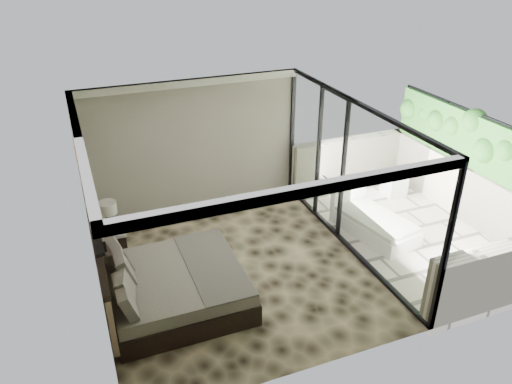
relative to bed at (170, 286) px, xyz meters
name	(u,v)px	position (x,y,z in m)	size (l,w,h in m)	color
floor	(234,270)	(1.24, 0.49, -0.35)	(5.00, 5.00, 0.00)	black
ceiling	(230,119)	(1.24, 0.49, 2.44)	(4.50, 5.00, 0.02)	silver
back_wall	(192,146)	(1.24, 2.98, 1.05)	(4.50, 0.02, 2.80)	gray
left_wall	(90,226)	(-1.00, 0.49, 1.05)	(0.02, 5.00, 2.80)	gray
glass_wall	(352,178)	(3.49, 0.49, 1.05)	(0.08, 5.00, 2.80)	white
terrace_slab	(410,231)	(4.99, 0.49, -0.41)	(3.00, 5.00, 0.12)	beige
parapet_far	(468,193)	(6.34, 0.49, 0.20)	(0.30, 5.00, 1.10)	beige
foliage_hedge	(480,143)	(6.34, 0.49, 1.30)	(0.36, 4.60, 1.10)	#347624
picture_ledge	(93,216)	(-0.94, 0.59, 1.15)	(0.12, 2.20, 0.05)	black
bed	(170,286)	(0.00, 0.00, 0.00)	(2.17, 2.10, 1.20)	black
nightstand	(112,242)	(-0.67, 1.77, -0.09)	(0.52, 0.52, 0.52)	black
table_lamp	(108,213)	(-0.66, 1.75, 0.54)	(0.31, 0.31, 0.58)	black
abstract_canvas	(84,175)	(-0.96, 1.08, 1.62)	(0.04, 0.90, 0.90)	#A0310D
framed_print	(91,191)	(-0.90, 0.79, 1.47)	(0.03, 0.50, 0.60)	black
ottoman	(394,185)	(5.56, 1.89, -0.13)	(0.45, 0.45, 0.45)	silver
lounger	(373,223)	(4.20, 0.68, -0.14)	(1.17, 1.85, 0.67)	white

